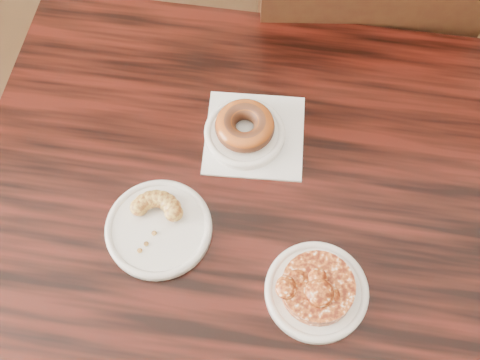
{
  "coord_description": "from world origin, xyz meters",
  "views": [
    {
      "loc": [
        -0.03,
        -0.1,
        1.65
      ],
      "look_at": [
        -0.02,
        0.34,
        0.8
      ],
      "focal_mm": 45.0,
      "sensor_mm": 36.0,
      "label": 1
    }
  ],
  "objects_px": {
    "glazed_donut": "(245,126)",
    "cruller_fragment": "(157,224)",
    "cafe_table": "(233,289)",
    "apple_fritter": "(318,287)",
    "chair_far": "(342,41)"
  },
  "relations": [
    {
      "from": "glazed_donut",
      "to": "cruller_fragment",
      "type": "relative_size",
      "value": 1.02
    },
    {
      "from": "cafe_table",
      "to": "apple_fritter",
      "type": "xyz_separation_m",
      "value": [
        0.13,
        -0.12,
        0.41
      ]
    },
    {
      "from": "chair_far",
      "to": "cruller_fragment",
      "type": "height_order",
      "value": "chair_far"
    },
    {
      "from": "cruller_fragment",
      "to": "cafe_table",
      "type": "bearing_deg",
      "value": 7.75
    },
    {
      "from": "chair_far",
      "to": "cafe_table",
      "type": "bearing_deg",
      "value": 67.38
    },
    {
      "from": "glazed_donut",
      "to": "apple_fritter",
      "type": "distance_m",
      "value": 0.3
    },
    {
      "from": "cafe_table",
      "to": "glazed_donut",
      "type": "bearing_deg",
      "value": 90.11
    },
    {
      "from": "glazed_donut",
      "to": "cafe_table",
      "type": "bearing_deg",
      "value": -98.64
    },
    {
      "from": "apple_fritter",
      "to": "cafe_table",
      "type": "bearing_deg",
      "value": 138.13
    },
    {
      "from": "cafe_table",
      "to": "cruller_fragment",
      "type": "xyz_separation_m",
      "value": [
        -0.11,
        -0.02,
        0.4
      ]
    },
    {
      "from": "chair_far",
      "to": "glazed_donut",
      "type": "distance_m",
      "value": 0.63
    },
    {
      "from": "cafe_table",
      "to": "apple_fritter",
      "type": "distance_m",
      "value": 0.44
    },
    {
      "from": "chair_far",
      "to": "apple_fritter",
      "type": "relative_size",
      "value": 5.98
    },
    {
      "from": "chair_far",
      "to": "cruller_fragment",
      "type": "relative_size",
      "value": 8.9
    },
    {
      "from": "chair_far",
      "to": "glazed_donut",
      "type": "relative_size",
      "value": 8.75
    }
  ]
}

